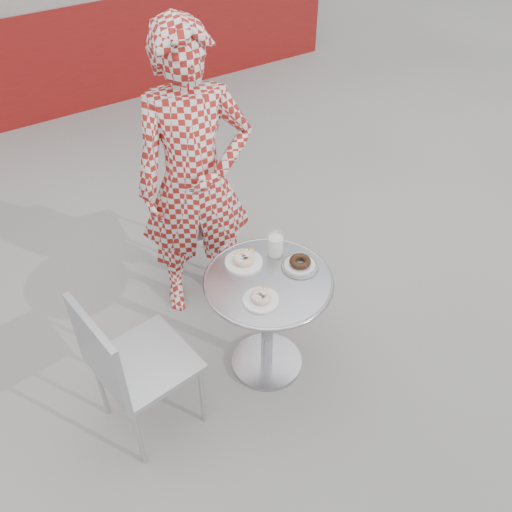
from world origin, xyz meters
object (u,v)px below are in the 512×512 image
seated_person (195,182)px  plate_far (244,260)px  bistro_table (268,302)px  chair_left (148,387)px  chair_far (190,242)px  milk_cup (276,245)px  plate_near (261,298)px  plate_checker (300,264)px

seated_person → plate_far: size_ratio=9.05×
seated_person → plate_far: 0.55m
bistro_table → chair_left: size_ratio=0.74×
chair_far → milk_cup: 0.96m
bistro_table → milk_cup: size_ratio=5.02×
chair_far → milk_cup: (0.14, -0.81, 0.50)m
plate_near → milk_cup: bearing=45.0°
bistro_table → plate_far: 0.26m
chair_far → bistro_table: bearing=95.9°
chair_far → plate_far: 0.90m
chair_far → plate_far: (-0.04, -0.78, 0.46)m
plate_near → plate_checker: size_ratio=0.90×
seated_person → plate_near: seated_person is taller
seated_person → plate_near: bearing=-76.7°
bistro_table → milk_cup: 0.31m
plate_far → seated_person: bearing=91.1°
chair_left → plate_checker: 1.01m
plate_checker → milk_cup: bearing=111.0°
bistro_table → plate_far: plate_far is taller
plate_far → plate_checker: (0.23, -0.18, -0.00)m
plate_far → plate_near: plate_far is taller
bistro_table → milk_cup: milk_cup is taller
plate_near → seated_person: bearing=85.5°
plate_far → chair_left: bearing=-166.3°
milk_cup → chair_far: bearing=99.9°
bistro_table → seated_person: (-0.05, 0.69, 0.39)m
chair_left → plate_near: (0.61, -0.12, 0.42)m
chair_left → milk_cup: 0.99m
seated_person → chair_far: bearing=97.9°
seated_person → plate_far: seated_person is taller
chair_far → plate_near: bearing=90.0°
bistro_table → plate_checker: 0.27m
chair_far → seated_person: 0.71m
chair_left → plate_near: size_ratio=5.17×
seated_person → plate_checker: size_ratio=9.10×
plate_far → bistro_table: bearing=-78.3°
plate_near → plate_checker: (0.31, 0.10, -0.00)m
plate_checker → chair_far: bearing=101.7°
bistro_table → seated_person: bearing=93.9°
plate_near → milk_cup: milk_cup is taller
plate_checker → milk_cup: (-0.06, 0.15, 0.05)m
chair_left → seated_person: seated_person is taller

